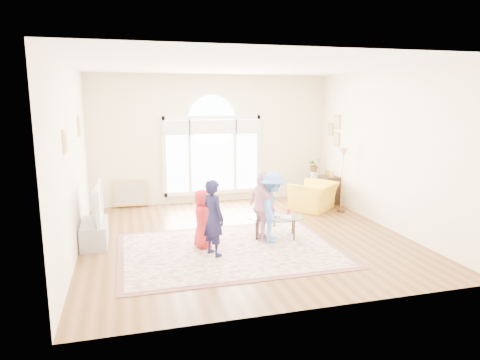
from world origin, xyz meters
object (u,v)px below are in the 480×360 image
object	(u,v)px
coffee_table	(275,217)
tv_console	(94,233)
television	(93,204)
area_rug	(229,250)
armchair	(314,196)

from	to	relation	value
coffee_table	tv_console	bearing A→B (deg)	-170.80
television	area_rug	bearing A→B (deg)	-22.67
area_rug	tv_console	bearing A→B (deg)	157.39
armchair	tv_console	bearing A→B (deg)	-26.84
television	armchair	bearing A→B (deg)	13.87
tv_console	television	xyz separation A→B (m)	(0.01, -0.00, 0.55)
tv_console	television	distance (m)	0.55
television	coffee_table	world-z (taller)	television
area_rug	coffee_table	bearing A→B (deg)	24.26
television	armchair	size ratio (longest dim) A/B	1.14
area_rug	television	bearing A→B (deg)	157.33
tv_console	armchair	world-z (taller)	armchair
area_rug	television	distance (m)	2.60
television	coffee_table	xyz separation A→B (m)	(3.30, -0.50, -0.36)
coffee_table	armchair	distance (m)	2.34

